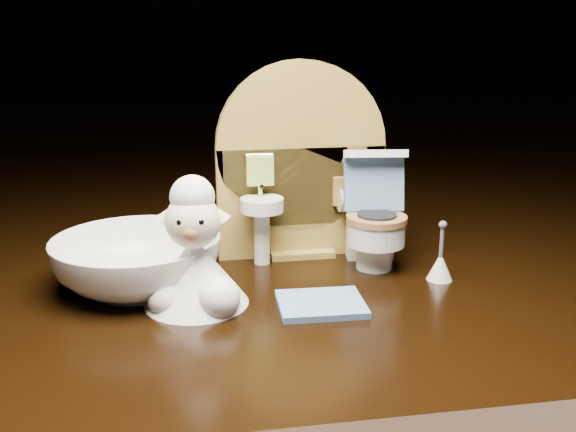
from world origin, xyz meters
name	(u,v)px	position (x,y,z in m)	size (l,w,h in m)	color
backdrop_panel	(300,172)	(0.00, 0.06, 0.07)	(0.13, 0.05, 0.15)	olive
toy_toilet	(374,224)	(0.05, 0.03, 0.03)	(0.05, 0.06, 0.09)	white
bath_mat	(321,304)	(-0.01, -0.04, 0.00)	(0.05, 0.04, 0.00)	#5781AB
toilet_brush	(440,264)	(0.09, -0.01, 0.01)	(0.02, 0.02, 0.04)	white
plush_lamb	(195,261)	(-0.08, -0.02, 0.03)	(0.07, 0.07, 0.09)	white
ceramic_bowl	(137,263)	(-0.12, 0.01, 0.02)	(0.11, 0.11, 0.04)	white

